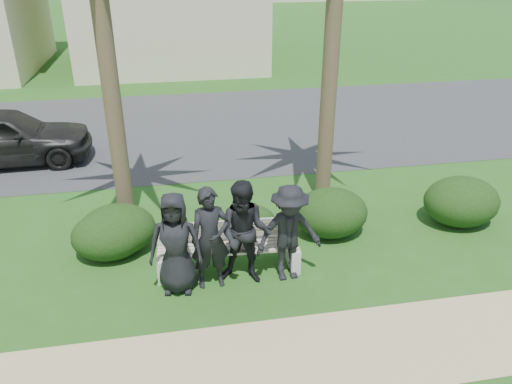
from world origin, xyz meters
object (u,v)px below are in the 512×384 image
(man_b, at_px, (210,239))
(man_d, at_px, (289,233))
(car_a, at_px, (4,137))
(man_a, at_px, (176,243))
(park_bench, at_px, (228,251))
(man_c, at_px, (245,234))

(man_b, height_order, man_d, man_b)
(man_d, distance_m, car_a, 8.37)
(man_d, bearing_deg, man_b, 174.00)
(man_a, bearing_deg, car_a, 132.55)
(man_a, xyz_separation_m, man_d, (1.78, -0.01, -0.01))
(park_bench, relative_size, man_c, 1.35)
(man_d, bearing_deg, man_a, 175.00)
(man_b, distance_m, car_a, 7.53)
(man_a, relative_size, car_a, 0.40)
(man_d, height_order, car_a, man_d)
(man_a, height_order, man_c, man_c)
(man_a, distance_m, car_a, 7.23)
(man_b, distance_m, man_d, 1.25)
(park_bench, relative_size, car_a, 0.57)
(man_c, xyz_separation_m, man_d, (0.70, -0.04, -0.05))
(car_a, bearing_deg, man_a, -147.89)
(car_a, bearing_deg, park_bench, -140.87)
(man_d, bearing_deg, car_a, 129.28)
(park_bench, distance_m, car_a, 7.47)
(man_a, xyz_separation_m, man_c, (1.09, 0.03, 0.04))
(man_c, bearing_deg, car_a, 148.54)
(man_a, bearing_deg, man_c, 10.35)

